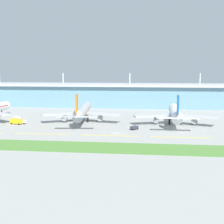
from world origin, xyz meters
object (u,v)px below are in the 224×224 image
fuel_truck (17,120)px  baggage_cart (23,122)px  airliner_near_middle (83,111)px  pushback_tug (134,128)px  safety_cone_left_wingtip (45,125)px  airliner_far_middle (175,113)px  safety_cone_nose_front (102,126)px

fuel_truck → baggage_cart: fuel_truck is taller
airliner_near_middle → pushback_tug: airliner_near_middle is taller
pushback_tug → safety_cone_left_wingtip: (-50.58, 4.73, -0.75)m
baggage_cart → safety_cone_left_wingtip: (14.75, -4.79, -0.91)m
airliner_far_middle → baggage_cart: (-88.09, -9.57, -5.18)m
airliner_near_middle → baggage_cart: (-33.03, -11.76, -5.19)m
safety_cone_left_wingtip → fuel_truck: bearing=168.8°
airliner_near_middle → airliner_far_middle: (55.07, -2.18, -0.01)m
baggage_cart → pushback_tug: size_ratio=0.78×
fuel_truck → safety_cone_nose_front: 50.40m
airliner_far_middle → safety_cone_nose_front: bearing=-162.2°
airliner_near_middle → fuel_truck: size_ratio=8.66×
airliner_far_middle → safety_cone_left_wingtip: 74.98m
baggage_cart → safety_cone_nose_front: size_ratio=5.52×
safety_cone_nose_front → airliner_far_middle: bearing=17.8°
safety_cone_nose_front → safety_cone_left_wingtip: bearing=-177.9°
airliner_near_middle → pushback_tug: bearing=-33.4°
baggage_cart → safety_cone_nose_front: baggage_cart is taller
airliner_far_middle → safety_cone_left_wingtip: size_ratio=83.52×
pushback_tug → airliner_far_middle: bearing=40.0°
airliner_far_middle → pushback_tug: (-22.77, -19.10, -5.34)m
fuel_truck → baggage_cart: bearing=20.6°
baggage_cart → pushback_tug: 66.02m
safety_cone_left_wingtip → safety_cone_nose_front: size_ratio=1.00×
airliner_far_middle → fuel_truck: airliner_far_middle is taller
airliner_near_middle → pushback_tug: size_ratio=13.23×
airliner_near_middle → fuel_truck: airliner_near_middle is taller
airliner_far_middle → pushback_tug: airliner_far_middle is taller
airliner_near_middle → safety_cone_left_wingtip: 25.40m
baggage_cart → safety_cone_left_wingtip: bearing=-18.0°
airliner_far_middle → fuel_truck: (-91.36, -10.80, -4.18)m
baggage_cart → safety_cone_nose_front: 47.19m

